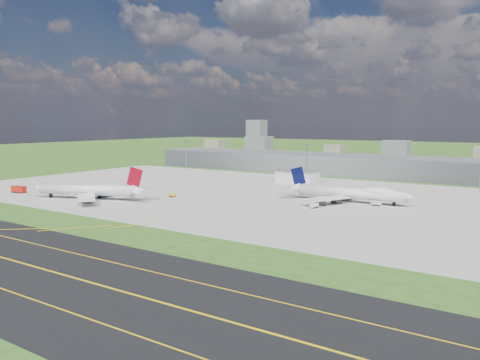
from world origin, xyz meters
The scene contains 22 objects.
ground centered at (0.00, 150.00, 0.00)m, with size 1400.00×1400.00×0.00m, color #2D551A.
apron centered at (10.00, 40.00, 0.04)m, with size 360.00×190.00×0.08m, color #9C998E.
terminal centered at (0.00, 165.00, 7.50)m, with size 300.00×42.00×15.00m, color slate.
ops_building centered at (10.00, 100.00, 4.00)m, with size 26.00×16.00×8.00m, color silver.
mast_west centered at (-100.00, 115.00, 17.71)m, with size 3.50×2.00×25.90m.
mast_center centered at (10.00, 115.00, 17.71)m, with size 3.50×2.00×25.90m.
airliner_red_twin centered at (-50.56, -23.91, 4.81)m, with size 63.37×48.03×18.07m.
airliner_blue_quad centered at (68.26, 42.66, 4.80)m, with size 66.22×51.85×17.29m.
fire_truck centered at (-104.27, -31.46, 1.94)m, with size 9.29×4.77×3.89m.
crash_tender centered at (-89.94, -21.58, 1.65)m, with size 6.67×3.67×3.30m.
tug_yellow centered at (-19.22, 5.74, 0.93)m, with size 3.81×2.53×1.78m.
van_white_near centered at (59.76, 17.64, 1.16)m, with size 3.20×4.80×2.29m.
van_white_far centered at (82.65, 39.95, 1.23)m, with size 4.98×2.92×2.43m.
bldg_far_w centered at (-220.00, 320.00, 9.00)m, with size 24.00×20.00×18.00m, color gray.
bldg_w centered at (-140.00, 300.00, 12.00)m, with size 28.00×22.00×24.00m, color slate.
bldg_cw centered at (-60.00, 340.00, 7.00)m, with size 20.00×18.00×14.00m, color gray.
bldg_c centered at (20.00, 310.00, 11.00)m, with size 26.00×20.00×22.00m, color slate.
bldg_tall_w centered at (-180.00, 360.00, 22.00)m, with size 22.00×20.00×44.00m, color slate.
tree_far_w centered at (-200.00, 270.00, 5.18)m, with size 7.20×7.20×8.80m.
tree_w centered at (-110.00, 265.00, 4.86)m, with size 6.75×6.75×8.25m.
tree_c centered at (-20.00, 280.00, 5.84)m, with size 8.10×8.10×9.90m.
tree_e centered at (70.00, 275.00, 5.51)m, with size 7.65×7.65×9.35m.
Camera 1 is at (150.63, -185.62, 40.83)m, focal length 35.00 mm.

